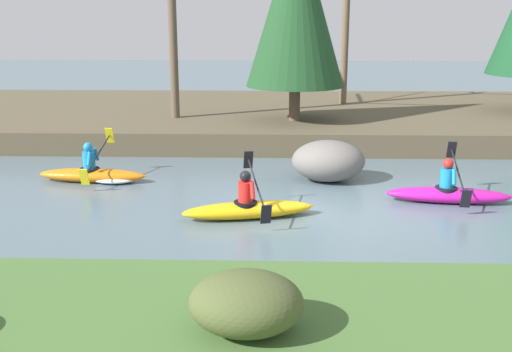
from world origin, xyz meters
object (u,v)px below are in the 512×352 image
kayaker_middle (249,208)px  kayaker_trailing (97,174)px  kayaker_lead (449,193)px  boulder_midstream (328,161)px

kayaker_middle → kayaker_trailing: 4.73m
kayaker_lead → kayaker_middle: bearing=-159.1°
kayaker_lead → kayaker_trailing: same height
kayaker_lead → boulder_midstream: size_ratio=1.53×
kayaker_trailing → boulder_midstream: kayaker_trailing is taller
kayaker_middle → kayaker_lead: bearing=2.5°
kayaker_trailing → boulder_midstream: (5.79, 0.28, 0.32)m
kayaker_lead → kayaker_trailing: 8.45m
kayaker_middle → boulder_midstream: kayaker_middle is taller
kayaker_lead → kayaker_middle: size_ratio=1.00×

